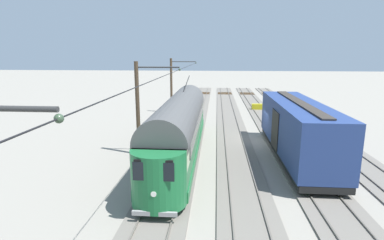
{
  "coord_description": "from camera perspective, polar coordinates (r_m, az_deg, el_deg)",
  "views": [
    {
      "loc": [
        3.51,
        24.8,
        7.11
      ],
      "look_at": [
        5.34,
        2.28,
        2.2
      ],
      "focal_mm": 28.35,
      "sensor_mm": 36.0,
      "label": 1
    }
  ],
  "objects": [
    {
      "name": "switch_stand",
      "position": [
        40.09,
        20.58,
        2.28
      ],
      "size": [
        0.5,
        0.3,
        1.24
      ],
      "color": "black",
      "rests_on": "ground"
    },
    {
      "name": "track_outer_siding",
      "position": [
        26.21,
        -1.04,
        -3.35
      ],
      "size": [
        2.8,
        80.0,
        0.18
      ],
      "color": "#666059",
      "rests_on": "ground"
    },
    {
      "name": "ground_plane",
      "position": [
        26.04,
        12.24,
        -3.87
      ],
      "size": [
        220.0,
        220.0,
        0.0
      ],
      "primitive_type": "plane",
      "color": "gray"
    },
    {
      "name": "vintage_streetcar",
      "position": [
        21.26,
        -2.28,
        -0.91
      ],
      "size": [
        2.65,
        18.34,
        5.03
      ],
      "color": "#196033",
      "rests_on": "ground"
    },
    {
      "name": "overhead_wire_run",
      "position": [
        21.59,
        -2.3,
        9.59
      ],
      "size": [
        3.0,
        36.05,
        0.18
      ],
      "color": "black",
      "rests_on": "ground"
    },
    {
      "name": "track_end_bumper",
      "position": [
        40.35,
        12.46,
        2.4
      ],
      "size": [
        1.8,
        0.6,
        0.8
      ],
      "primitive_type": "cube",
      "color": "#B2A519",
      "rests_on": "ground"
    },
    {
      "name": "track_third_siding",
      "position": [
        26.13,
        7.78,
        -3.51
      ],
      "size": [
        2.8,
        80.0,
        0.18
      ],
      "color": "#666059",
      "rests_on": "ground"
    },
    {
      "name": "spare_tie_stack",
      "position": [
        31.9,
        -5.64,
        -0.17
      ],
      "size": [
        2.4,
        2.4,
        0.54
      ],
      "color": "#47331E",
      "rests_on": "ground"
    },
    {
      "name": "track_streetcar_siding",
      "position": [
        27.77,
        24.61,
        -3.59
      ],
      "size": [
        2.8,
        80.0,
        0.18
      ],
      "color": "#666059",
      "rests_on": "ground"
    },
    {
      "name": "catenary_pole_mid_near",
      "position": [
        21.6,
        -9.92,
        2.47
      ],
      "size": [
        3.21,
        0.28,
        6.65
      ],
      "color": "#423323",
      "rests_on": "ground"
    },
    {
      "name": "coach_adjacent",
      "position": [
        21.86,
        19.14,
        -1.5
      ],
      "size": [
        2.96,
        12.55,
        3.85
      ],
      "color": "navy",
      "rests_on": "ground"
    },
    {
      "name": "catenary_pole_foreground",
      "position": [
        37.2,
        -3.75,
        6.67
      ],
      "size": [
        3.21,
        0.28,
        6.65
      ],
      "color": "#423323",
      "rests_on": "ground"
    },
    {
      "name": "track_adjacent_siding",
      "position": [
        26.66,
        16.45,
        -3.59
      ],
      "size": [
        2.8,
        80.0,
        0.18
      ],
      "color": "#666059",
      "rests_on": "ground"
    }
  ]
}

